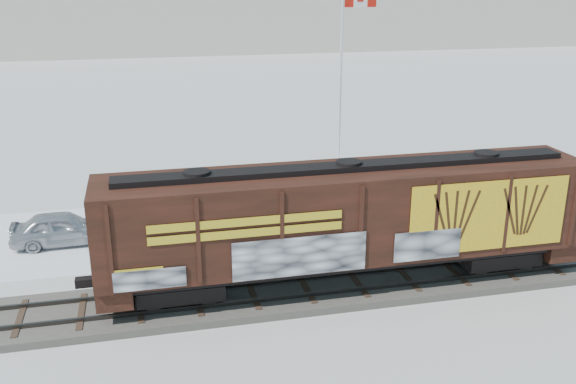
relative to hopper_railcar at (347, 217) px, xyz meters
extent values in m
plane|color=white|center=(-1.54, 0.01, -2.95)|extent=(500.00, 500.00, 0.00)
cube|color=#59544C|center=(-1.54, 0.01, -2.81)|extent=(50.00, 3.40, 0.28)
cube|color=#33302D|center=(-1.54, -0.71, -2.59)|extent=(50.00, 0.10, 0.15)
cube|color=#33302D|center=(-1.54, 0.73, -2.59)|extent=(50.00, 0.10, 0.15)
cube|color=white|center=(-1.54, 7.51, -2.93)|extent=(40.00, 8.00, 0.03)
cube|color=white|center=(-1.54, 95.01, 3.05)|extent=(360.00, 40.00, 12.00)
cube|color=black|center=(-6.15, 0.01, -2.07)|extent=(3.00, 2.00, 0.90)
cube|color=black|center=(6.14, 0.01, -2.07)|extent=(3.00, 2.00, 0.90)
cylinder|color=black|center=(-7.10, -0.77, -2.07)|extent=(0.90, 0.12, 0.90)
cube|color=black|center=(0.00, 0.01, -1.54)|extent=(17.87, 2.40, 0.25)
cube|color=#3A170F|center=(0.00, 0.01, 0.19)|extent=(17.87, 3.00, 3.22)
cube|color=black|center=(0.00, 0.01, 1.90)|extent=(16.44, 0.90, 0.20)
cube|color=gold|center=(4.82, -1.53, 0.19)|extent=(6.08, 0.03, 2.61)
cube|color=gold|center=(-3.94, -1.53, 0.54)|extent=(6.43, 0.02, 0.70)
cube|color=silver|center=(-2.15, -1.54, -0.67)|extent=(4.65, 0.03, 1.40)
cylinder|color=silver|center=(3.54, 12.22, -2.85)|extent=(0.90, 0.90, 0.20)
cylinder|color=silver|center=(3.54, 12.22, 2.51)|extent=(0.14, 0.14, 10.91)
imported|color=#ADAEB4|center=(-10.77, 6.95, -2.17)|extent=(4.41, 1.90, 1.48)
imported|color=white|center=(3.54, 7.41, -2.08)|extent=(5.40, 3.29, 1.68)
imported|color=black|center=(7.54, 5.89, -2.27)|extent=(4.50, 1.89, 1.30)
camera|label=1|loc=(-7.05, -20.73, 8.34)|focal=40.00mm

